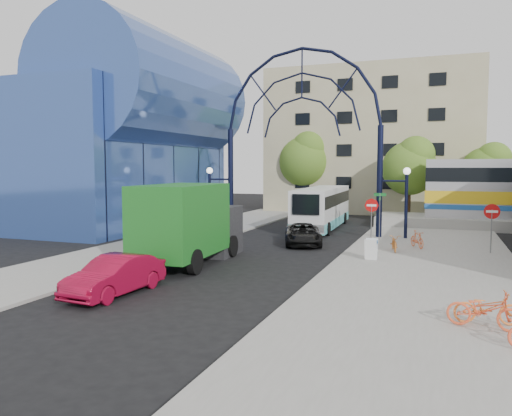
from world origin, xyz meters
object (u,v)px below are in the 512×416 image
at_px(street_name_sign, 380,206).
at_px(bike_near_b, 417,239).
at_px(stop_sign, 372,209).
at_px(tree_north_b, 306,159).
at_px(green_truck, 190,224).
at_px(bike_near_a, 394,243).
at_px(city_bus, 322,207).
at_px(black_suv, 303,234).
at_px(sandwich_board, 371,247).
at_px(tree_north_a, 411,165).
at_px(red_sedan, 115,275).
at_px(bike_far_c, 487,308).
at_px(gateway_arch, 302,103).
at_px(tree_north_c, 488,169).
at_px(do_not_enter_sign, 492,216).
at_px(bike_far_a, 484,310).

relative_size(street_name_sign, bike_near_b, 1.85).
relative_size(stop_sign, tree_north_b, 0.31).
bearing_deg(green_truck, bike_near_a, 31.87).
height_order(city_bus, black_suv, city_bus).
xyz_separation_m(sandwich_board, black_suv, (-4.38, 4.05, -0.14)).
xyz_separation_m(tree_north_a, city_bus, (-5.67, -7.80, -3.07)).
height_order(red_sedan, bike_far_c, red_sedan).
xyz_separation_m(gateway_arch, black_suv, (1.22, -3.98, -7.95)).
height_order(street_name_sign, bike_far_c, street_name_sign).
height_order(tree_north_c, bike_near_a, tree_north_c).
bearing_deg(green_truck, bike_near_b, 35.05).
xyz_separation_m(green_truck, bike_near_b, (9.68, 7.51, -1.26)).
bearing_deg(tree_north_b, tree_north_a, -21.80).
bearing_deg(green_truck, city_bus, 77.21).
xyz_separation_m(sandwich_board, red_sedan, (-7.56, -9.14, -0.06)).
height_order(tree_north_a, bike_far_c, tree_north_a).
relative_size(stop_sign, red_sedan, 0.61).
xyz_separation_m(sandwich_board, tree_north_a, (0.52, 19.95, 3.86)).
distance_m(stop_sign, street_name_sign, 0.74).
bearing_deg(green_truck, do_not_enter_sign, 25.40).
relative_size(do_not_enter_sign, tree_north_b, 0.31).
bearing_deg(tree_north_a, stop_sign, -95.42).
bearing_deg(stop_sign, red_sedan, -114.03).
bearing_deg(sandwich_board, green_truck, -158.68).
relative_size(green_truck, bike_near_b, 4.89).
bearing_deg(bike_near_b, tree_north_b, 92.16).
bearing_deg(black_suv, gateway_arch, 89.59).
xyz_separation_m(do_not_enter_sign, street_name_sign, (-5.80, 2.60, 0.15)).
bearing_deg(sandwich_board, bike_near_a, 74.67).
bearing_deg(tree_north_c, bike_far_a, -94.33).
bearing_deg(bike_near_a, tree_north_a, 79.88).
distance_m(do_not_enter_sign, tree_north_b, 25.09).
height_order(stop_sign, do_not_enter_sign, stop_sign).
bearing_deg(city_bus, bike_near_b, -49.88).
height_order(do_not_enter_sign, bike_near_a, do_not_enter_sign).
height_order(bike_near_a, bike_far_c, bike_far_c).
relative_size(gateway_arch, black_suv, 3.13).
height_order(city_bus, bike_near_b, city_bus).
xyz_separation_m(tree_north_c, bike_far_a, (-2.35, -30.99, -3.66)).
bearing_deg(gateway_arch, green_truck, -101.43).
bearing_deg(do_not_enter_sign, tree_north_b, 126.74).
distance_m(stop_sign, tree_north_c, 17.68).
height_order(gateway_arch, red_sedan, gateway_arch).
relative_size(red_sedan, bike_near_a, 2.51).
bearing_deg(street_name_sign, bike_far_a, -73.72).
bearing_deg(red_sedan, black_suv, 79.84).
bearing_deg(bike_near_a, street_name_sign, 96.76).
bearing_deg(black_suv, sandwich_board, -60.20).
distance_m(stop_sign, do_not_enter_sign, 6.51).
bearing_deg(city_bus, tree_north_b, 108.11).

